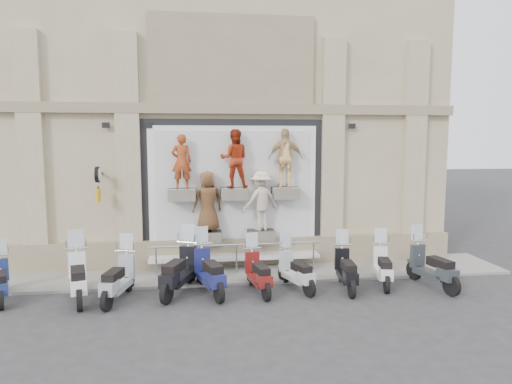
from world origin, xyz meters
The scene contains 16 objects.
ground centered at (0.00, 0.00, 0.00)m, with size 90.00×90.00×0.00m, color #2F2F31.
sidewalk centered at (0.00, 2.10, 0.04)m, with size 16.00×2.20×0.08m, color gray.
building centered at (0.00, 7.00, 6.00)m, with size 14.00×8.60×12.00m, color #C1B08C, non-canonical shape.
shop_vitrine centered at (0.11, 2.74, 2.42)m, with size 5.60×1.02×4.30m.
guard_rail centered at (0.00, 2.00, 0.47)m, with size 5.06×0.10×0.93m, color #9EA0A5, non-canonical shape.
clock_sign_bracket centered at (-3.90, 2.47, 2.80)m, with size 0.10×0.80×1.02m.
scooter_a centered at (-5.91, 0.61, 0.72)m, with size 0.52×1.78×1.45m, color navy, non-canonical shape.
scooter_b centered at (-4.05, 0.41, 0.83)m, with size 0.59×2.03×1.65m, color white, non-canonical shape.
scooter_c centered at (-3.07, 0.29, 0.78)m, with size 0.56×1.91×1.55m, color #8E959A, non-canonical shape.
scooter_d centered at (-1.61, 0.59, 0.85)m, with size 0.61×2.08×1.69m, color black, non-canonical shape.
scooter_e centered at (-0.84, 0.48, 0.82)m, with size 0.59×2.02×1.64m, color navy, non-canonical shape.
scooter_f centered at (0.42, 0.42, 0.73)m, with size 0.52×1.80×1.46m, color maroon, non-canonical shape.
scooter_g centered at (1.43, 0.50, 0.71)m, with size 0.51×1.74×1.41m, color #B0B3B8, non-canonical shape.
scooter_h centered at (2.75, 0.36, 0.75)m, with size 0.54×1.84×1.50m, color black, non-canonical shape.
scooter_i centered at (3.85, 0.55, 0.73)m, with size 0.52×1.79×1.46m, color silver, non-canonical shape.
scooter_j centered at (5.08, 0.20, 0.80)m, with size 0.57×1.97×1.60m, color #272C30, non-canonical shape.
Camera 1 is at (-1.16, -10.91, 3.96)m, focal length 32.00 mm.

